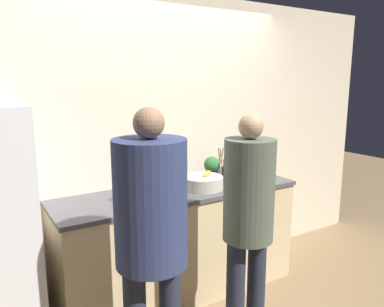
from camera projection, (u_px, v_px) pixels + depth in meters
name	position (u px, v px, depth m)	size (l,w,h in m)	color
wall_back	(160.00, 142.00, 3.38)	(5.20, 0.06, 2.60)	beige
counter	(178.00, 241.00, 3.27)	(2.11, 0.68, 0.94)	beige
person_left	(151.00, 224.00, 2.10)	(0.41, 0.41, 1.72)	#232838
person_center	(248.00, 213.00, 2.52)	(0.34, 0.34, 1.64)	#232838
fruit_bowl	(203.00, 182.00, 3.19)	(0.35, 0.35, 0.15)	beige
utensil_crock	(221.00, 170.00, 3.61)	(0.12, 0.12, 0.28)	#ADA393
bottle_dark	(224.00, 173.00, 3.40)	(0.05, 0.05, 0.21)	#333338
bottle_clear	(180.00, 174.00, 3.43)	(0.07, 0.07, 0.18)	silver
cup_blue	(121.00, 195.00, 2.87)	(0.08, 0.08, 0.09)	#335184
potted_plant	(212.00, 167.00, 3.46)	(0.15, 0.15, 0.22)	#3D3D42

